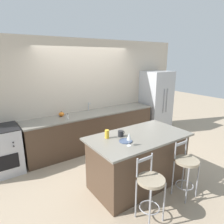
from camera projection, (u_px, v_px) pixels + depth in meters
name	position (u px, v px, depth m)	size (l,w,h in m)	color
ground_plane	(101.00, 151.00, 4.94)	(18.00, 18.00, 0.00)	tan
wall_back	(86.00, 93.00, 5.16)	(6.00, 0.07, 2.70)	beige
back_counter	(93.00, 130.00, 5.13)	(3.43, 0.71, 0.91)	#4C3828
sink_faucet	(89.00, 106.00, 5.13)	(0.02, 0.13, 0.22)	#ADAFB5
kitchen_island	(138.00, 160.00, 3.57)	(1.78, 0.97, 0.95)	#4C3828
refrigerator	(156.00, 102.00, 6.17)	(0.81, 0.75, 1.85)	#ADAFB5
oven_range	(0.00, 151.00, 3.94)	(0.76, 0.70, 0.94)	#B7B7BC
bar_stool_near	(150.00, 186.00, 2.75)	(0.38, 0.38, 0.95)	#99999E
bar_stool_far	(186.00, 167.00, 3.24)	(0.38, 0.38, 0.95)	#99999E
dinner_plate	(126.00, 141.00, 3.21)	(0.21, 0.21, 0.02)	#425170
wine_glass	(129.00, 137.00, 3.02)	(0.07, 0.07, 0.21)	white
coffee_mug	(121.00, 134.00, 3.40)	(0.13, 0.10, 0.10)	#232326
tumbler_cup	(107.00, 134.00, 3.33)	(0.07, 0.07, 0.14)	gold
pumpkin_decoration	(61.00, 114.00, 4.69)	(0.13, 0.13, 0.12)	orange
soap_bottle	(68.00, 117.00, 4.47)	(0.05, 0.05, 0.14)	silver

